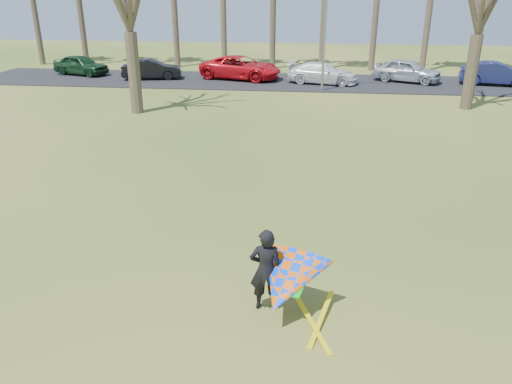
# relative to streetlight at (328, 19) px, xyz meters

# --- Properties ---
(ground) EXTENTS (100.00, 100.00, 0.00)m
(ground) POSITION_rel_streetlight_xyz_m (-2.16, -22.00, -4.46)
(ground) COLOR #275612
(ground) RESTS_ON ground
(parking_strip) EXTENTS (46.00, 7.00, 0.06)m
(parking_strip) POSITION_rel_streetlight_xyz_m (-2.16, 3.00, -4.43)
(parking_strip) COLOR black
(parking_strip) RESTS_ON ground
(streetlight) EXTENTS (2.28, 0.18, 8.00)m
(streetlight) POSITION_rel_streetlight_xyz_m (0.00, 0.00, 0.00)
(streetlight) COLOR gray
(streetlight) RESTS_ON ground
(car_0) EXTENTS (4.64, 2.93, 1.47)m
(car_0) POSITION_rel_streetlight_xyz_m (-18.30, 3.94, -3.67)
(car_0) COLOR #17391E
(car_0) RESTS_ON parking_strip
(car_1) EXTENTS (4.42, 2.31, 1.39)m
(car_1) POSITION_rel_streetlight_xyz_m (-12.41, 2.78, -3.71)
(car_1) COLOR black
(car_1) RESTS_ON parking_strip
(car_2) EXTENTS (6.35, 4.14, 1.63)m
(car_2) POSITION_rel_streetlight_xyz_m (-6.00, 3.56, -3.59)
(car_2) COLOR red
(car_2) RESTS_ON parking_strip
(car_3) EXTENTS (5.10, 2.82, 1.40)m
(car_3) POSITION_rel_streetlight_xyz_m (-0.12, 2.48, -3.71)
(car_3) COLOR white
(car_3) RESTS_ON parking_strip
(car_4) EXTENTS (5.02, 3.63, 1.59)m
(car_4) POSITION_rel_streetlight_xyz_m (5.79, 3.76, -3.61)
(car_4) COLOR #A8AFB6
(car_4) RESTS_ON parking_strip
(car_5) EXTENTS (4.87, 2.44, 1.53)m
(car_5) POSITION_rel_streetlight_xyz_m (11.62, 3.24, -3.64)
(car_5) COLOR #191F4C
(car_5) RESTS_ON parking_strip
(kite_flyer) EXTENTS (2.13, 2.39, 2.04)m
(kite_flyer) POSITION_rel_streetlight_xyz_m (-1.12, -24.03, -3.60)
(kite_flyer) COLOR black
(kite_flyer) RESTS_ON ground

